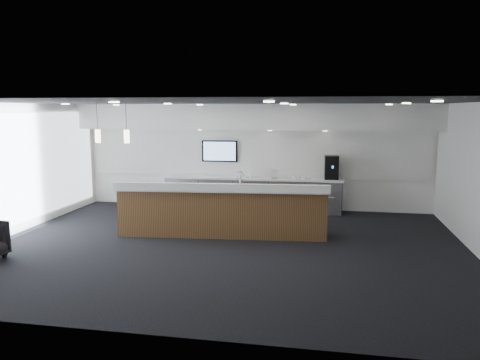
# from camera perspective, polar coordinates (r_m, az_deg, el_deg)

# --- Properties ---
(ground) EXTENTS (10.00, 10.00, 0.00)m
(ground) POSITION_cam_1_polar(r_m,az_deg,el_deg) (9.96, -1.81, -8.07)
(ground) COLOR black
(ground) RESTS_ON ground
(ceiling) EXTENTS (10.00, 8.00, 0.02)m
(ceiling) POSITION_cam_1_polar(r_m,az_deg,el_deg) (9.54, -1.89, 9.47)
(ceiling) COLOR black
(ceiling) RESTS_ON back_wall
(back_wall) EXTENTS (10.00, 0.02, 3.00)m
(back_wall) POSITION_cam_1_polar(r_m,az_deg,el_deg) (13.54, 1.74, 2.87)
(back_wall) COLOR white
(back_wall) RESTS_ON ground
(left_wall) EXTENTS (0.02, 8.00, 3.00)m
(left_wall) POSITION_cam_1_polar(r_m,az_deg,el_deg) (11.75, -26.43, 1.08)
(left_wall) COLOR white
(left_wall) RESTS_ON ground
(soffit_bulkhead) EXTENTS (10.00, 0.90, 0.70)m
(soffit_bulkhead) POSITION_cam_1_polar(r_m,az_deg,el_deg) (13.03, 1.46, 7.72)
(soffit_bulkhead) COLOR white
(soffit_bulkhead) RESTS_ON back_wall
(alcove_panel) EXTENTS (9.80, 0.06, 1.40)m
(alcove_panel) POSITION_cam_1_polar(r_m,az_deg,el_deg) (13.50, 1.72, 3.28)
(alcove_panel) COLOR white
(alcove_panel) RESTS_ON back_wall
(window_blinds_wall) EXTENTS (0.04, 7.36, 2.55)m
(window_blinds_wall) POSITION_cam_1_polar(r_m,az_deg,el_deg) (11.72, -26.28, 1.08)
(window_blinds_wall) COLOR white
(window_blinds_wall) RESTS_ON left_wall
(back_credenza) EXTENTS (5.06, 0.66, 0.95)m
(back_credenza) POSITION_cam_1_polar(r_m,az_deg,el_deg) (13.33, 1.48, -1.66)
(back_credenza) COLOR #96989E
(back_credenza) RESTS_ON ground
(wall_tv) EXTENTS (1.05, 0.08, 0.62)m
(wall_tv) POSITION_cam_1_polar(r_m,az_deg,el_deg) (13.62, -2.49, 3.54)
(wall_tv) COLOR black
(wall_tv) RESTS_ON back_wall
(pendant_left) EXTENTS (0.12, 0.12, 0.30)m
(pendant_left) POSITION_cam_1_polar(r_m,az_deg,el_deg) (11.06, -13.27, 5.24)
(pendant_left) COLOR #FBEBC3
(pendant_left) RESTS_ON ceiling
(pendant_right) EXTENTS (0.12, 0.12, 0.30)m
(pendant_right) POSITION_cam_1_polar(r_m,az_deg,el_deg) (11.36, -16.52, 5.20)
(pendant_right) COLOR #FBEBC3
(pendant_right) RESTS_ON ceiling
(ceiling_can_lights) EXTENTS (7.00, 5.00, 0.02)m
(ceiling_can_lights) POSITION_cam_1_polar(r_m,az_deg,el_deg) (9.54, -1.89, 9.29)
(ceiling_can_lights) COLOR silver
(ceiling_can_lights) RESTS_ON ceiling
(service_counter) EXTENTS (4.81, 1.21, 1.49)m
(service_counter) POSITION_cam_1_polar(r_m,az_deg,el_deg) (10.63, -2.20, -3.78)
(service_counter) COLOR #4C2B19
(service_counter) RESTS_ON ground
(coffee_machine) EXTENTS (0.39, 0.51, 0.65)m
(coffee_machine) POSITION_cam_1_polar(r_m,az_deg,el_deg) (13.10, 11.08, 1.52)
(coffee_machine) COLOR black
(coffee_machine) RESTS_ON back_credenza
(info_sign_left) EXTENTS (0.16, 0.07, 0.22)m
(info_sign_left) POSITION_cam_1_polar(r_m,az_deg,el_deg) (13.19, 1.03, 0.80)
(info_sign_left) COLOR silver
(info_sign_left) RESTS_ON back_credenza
(info_sign_right) EXTENTS (0.19, 0.05, 0.25)m
(info_sign_right) POSITION_cam_1_polar(r_m,az_deg,el_deg) (13.06, 4.17, 0.78)
(info_sign_right) COLOR silver
(info_sign_right) RESTS_ON back_credenza
(cup_0) EXTENTS (0.09, 0.09, 0.08)m
(cup_0) POSITION_cam_1_polar(r_m,az_deg,el_deg) (12.99, 8.54, 0.28)
(cup_0) COLOR white
(cup_0) RESTS_ON back_credenza
(cup_1) EXTENTS (0.12, 0.12, 0.08)m
(cup_1) POSITION_cam_1_polar(r_m,az_deg,el_deg) (13.00, 7.92, 0.29)
(cup_1) COLOR white
(cup_1) RESTS_ON back_credenza
(cup_2) EXTENTS (0.11, 0.11, 0.08)m
(cup_2) POSITION_cam_1_polar(r_m,az_deg,el_deg) (13.00, 7.31, 0.31)
(cup_2) COLOR white
(cup_2) RESTS_ON back_credenza
(cup_3) EXTENTS (0.11, 0.11, 0.08)m
(cup_3) POSITION_cam_1_polar(r_m,az_deg,el_deg) (13.01, 6.69, 0.33)
(cup_3) COLOR white
(cup_3) RESTS_ON back_credenza
(cup_4) EXTENTS (0.12, 0.12, 0.08)m
(cup_4) POSITION_cam_1_polar(r_m,az_deg,el_deg) (13.02, 6.08, 0.34)
(cup_4) COLOR white
(cup_4) RESTS_ON back_credenza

